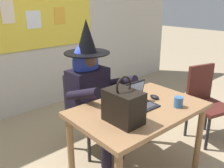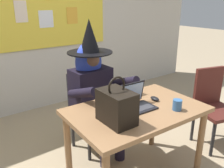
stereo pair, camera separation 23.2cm
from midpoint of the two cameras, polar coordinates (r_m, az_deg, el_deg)
The scene contains 9 objects.
wall_back_bulletin at distance 3.73m, azimuth -22.94°, elevation 14.19°, with size 6.57×2.33×2.78m.
desk_main at distance 2.21m, azimuth 3.33°, elevation -7.95°, with size 1.21×0.80×0.74m.
chair_at_desk at distance 2.75m, azimuth -8.73°, elevation -5.62°, with size 0.44×0.44×0.89m.
person_costumed at distance 2.55m, azimuth -7.43°, elevation -0.42°, with size 0.61×0.71×1.47m.
laptop at distance 2.16m, azimuth 2.94°, elevation -4.15°, with size 0.32×0.25×0.21m.
computer_mouse at distance 2.35m, azimuth 7.27°, elevation -3.10°, with size 0.06×0.10×0.03m, color black.
handbag at distance 1.86m, azimuth -0.86°, elevation -5.35°, with size 0.20×0.30×0.38m.
coffee_mug at distance 2.20m, azimuth 12.56°, elevation -4.25°, with size 0.08×0.08×0.10m, color #336099.
chair_extra_corner at distance 3.08m, azimuth 19.18°, elevation -3.37°, with size 0.52×0.52×0.91m.
Camera 1 is at (-1.37, -1.29, 1.65)m, focal length 38.66 mm.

